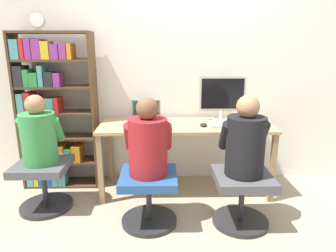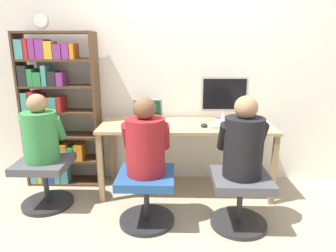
{
  "view_description": "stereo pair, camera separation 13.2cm",
  "coord_description": "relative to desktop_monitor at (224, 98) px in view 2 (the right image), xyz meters",
  "views": [
    {
      "loc": [
        -0.24,
        -2.64,
        1.5
      ],
      "look_at": [
        -0.18,
        0.14,
        0.76
      ],
      "focal_mm": 32.0,
      "sensor_mm": 36.0,
      "label": 1
    },
    {
      "loc": [
        -0.1,
        -2.64,
        1.5
      ],
      "look_at": [
        -0.18,
        0.14,
        0.76
      ],
      "focal_mm": 32.0,
      "sensor_mm": 36.0,
      "label": 2
    }
  ],
  "objects": [
    {
      "name": "desk",
      "position": [
        -0.4,
        -0.17,
        -0.33
      ],
      "size": [
        1.75,
        0.61,
        0.73
      ],
      "color": "tan",
      "rests_on": "ground_plane"
    },
    {
      "name": "bookshelf",
      "position": [
        -1.82,
        -0.01,
        -0.17
      ],
      "size": [
        0.81,
        0.26,
        1.65
      ],
      "color": "#513823",
      "rests_on": "ground_plane"
    },
    {
      "name": "office_chair_side",
      "position": [
        -1.75,
        -0.51,
        -0.7
      ],
      "size": [
        0.48,
        0.48,
        0.46
      ],
      "color": "#262628",
      "rests_on": "ground_plane"
    },
    {
      "name": "wall_back",
      "position": [
        -0.4,
        0.21,
        0.32
      ],
      "size": [
        10.0,
        0.05,
        2.6
      ],
      "color": "white",
      "rests_on": "ground_plane"
    },
    {
      "name": "keyboard",
      "position": [
        0.04,
        -0.27,
        -0.24
      ],
      "size": [
        0.38,
        0.14,
        0.03
      ],
      "color": "#B2B2B7",
      "rests_on": "desk"
    },
    {
      "name": "person_at_laptop",
      "position": [
        -0.75,
        -0.78,
        -0.24
      ],
      "size": [
        0.4,
        0.34,
        0.65
      ],
      "color": "maroon",
      "rests_on": "office_chair_right"
    },
    {
      "name": "ground_plane",
      "position": [
        -0.4,
        -0.47,
        -0.98
      ],
      "size": [
        14.0,
        14.0,
        0.0
      ],
      "primitive_type": "plane",
      "color": "tan"
    },
    {
      "name": "office_chair_left",
      "position": [
        0.04,
        -0.81,
        -0.7
      ],
      "size": [
        0.48,
        0.48,
        0.46
      ],
      "color": "#262628",
      "rests_on": "ground_plane"
    },
    {
      "name": "person_at_monitor",
      "position": [
        0.04,
        -0.8,
        -0.23
      ],
      "size": [
        0.39,
        0.34,
        0.67
      ],
      "color": "black",
      "rests_on": "office_chair_left"
    },
    {
      "name": "desk_clock",
      "position": [
        -1.83,
        -0.07,
        0.76
      ],
      "size": [
        0.16,
        0.03,
        0.18
      ],
      "color": "#B2B2B7",
      "rests_on": "bookshelf"
    },
    {
      "name": "person_near_shelf",
      "position": [
        -1.75,
        -0.51,
        -0.25
      ],
      "size": [
        0.38,
        0.33,
        0.63
      ],
      "color": "#388C47",
      "rests_on": "office_chair_side"
    },
    {
      "name": "desktop_monitor",
      "position": [
        0.0,
        0.0,
        0.0
      ],
      "size": [
        0.49,
        0.19,
        0.47
      ],
      "color": "beige",
      "rests_on": "desk"
    },
    {
      "name": "computer_mouse_by_keyboard",
      "position": [
        -0.23,
        -0.26,
        -0.23
      ],
      "size": [
        0.07,
        0.1,
        0.03
      ],
      "color": "black",
      "rests_on": "desk"
    },
    {
      "name": "office_chair_right",
      "position": [
        -0.75,
        -0.78,
        -0.7
      ],
      "size": [
        0.48,
        0.48,
        0.46
      ],
      "color": "#262628",
      "rests_on": "ground_plane"
    },
    {
      "name": "laptop",
      "position": [
        -0.81,
        0.01,
        -0.2
      ],
      "size": [
        0.31,
        0.31,
        0.21
      ],
      "color": "gray",
      "rests_on": "desk"
    }
  ]
}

